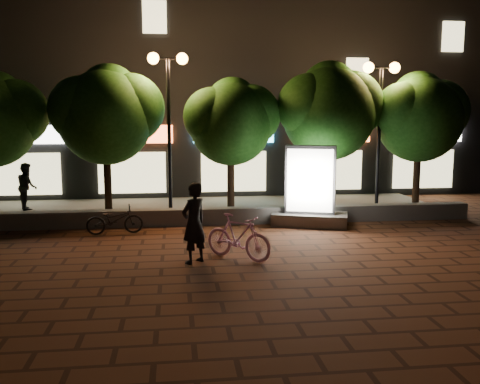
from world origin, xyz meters
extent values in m
plane|color=#4E2918|center=(0.00, 0.00, 0.00)|extent=(80.00, 80.00, 0.00)
cube|color=#63605C|center=(0.00, 4.00, 0.25)|extent=(16.00, 0.45, 0.50)
cube|color=#63605C|center=(0.00, 6.50, 0.04)|extent=(16.00, 5.00, 0.08)
cube|color=black|center=(0.00, 13.00, 5.00)|extent=(28.00, 8.00, 10.00)
cube|color=white|center=(-7.00, 8.94, 2.60)|extent=(3.20, 0.12, 0.70)
cube|color=beige|center=(-7.00, 8.94, 1.10)|extent=(2.60, 0.10, 1.60)
cube|color=#FF632B|center=(-3.00, 8.94, 2.60)|extent=(3.20, 0.12, 0.70)
cube|color=beige|center=(-3.00, 8.94, 1.10)|extent=(2.60, 0.10, 1.60)
cube|color=#50D6FF|center=(1.00, 8.94, 2.60)|extent=(3.20, 0.12, 0.70)
cube|color=beige|center=(1.00, 8.94, 1.10)|extent=(2.60, 0.10, 1.60)
cube|color=orange|center=(5.00, 8.94, 2.60)|extent=(3.20, 0.12, 0.70)
cube|color=beige|center=(5.00, 8.94, 1.10)|extent=(2.60, 0.10, 1.60)
cube|color=white|center=(9.00, 8.94, 2.60)|extent=(3.20, 0.12, 0.70)
cube|color=beige|center=(9.00, 8.94, 1.10)|extent=(2.60, 0.10, 1.60)
cube|color=beige|center=(-2.00, 8.94, 7.00)|extent=(0.90, 0.10, 1.20)
cube|color=beige|center=(6.00, 8.94, 5.00)|extent=(0.90, 0.10, 1.20)
cube|color=beige|center=(10.00, 8.94, 6.50)|extent=(0.90, 0.10, 1.20)
sphere|color=#245A1A|center=(-6.30, 5.60, 3.40)|extent=(2.10, 2.10, 2.10)
cylinder|color=black|center=(-3.50, 5.40, 1.25)|extent=(0.24, 0.24, 2.34)
sphere|color=#245A1A|center=(-3.50, 5.40, 3.25)|extent=(3.00, 3.00, 3.00)
sphere|color=#245A1A|center=(-2.75, 5.60, 3.54)|extent=(2.25, 2.25, 2.25)
sphere|color=#245A1A|center=(-4.17, 5.25, 3.50)|extent=(2.10, 2.10, 2.10)
sphere|color=#245A1A|center=(-3.40, 5.75, 4.00)|extent=(1.95, 1.95, 1.95)
cylinder|color=black|center=(0.50, 5.40, 1.18)|extent=(0.24, 0.24, 2.21)
sphere|color=#245A1A|center=(0.50, 5.40, 3.03)|extent=(2.70, 2.70, 2.70)
sphere|color=#245A1A|center=(1.17, 5.60, 3.33)|extent=(2.03, 2.03, 2.02)
sphere|color=#245A1A|center=(-0.11, 5.25, 3.28)|extent=(1.89, 1.89, 1.89)
sphere|color=#245A1A|center=(0.60, 5.75, 3.70)|extent=(1.76, 1.76, 1.76)
cylinder|color=black|center=(3.80, 5.40, 1.30)|extent=(0.24, 0.24, 2.43)
sphere|color=#245A1A|center=(3.80, 5.40, 3.36)|extent=(3.10, 3.10, 3.10)
sphere|color=#245A1A|center=(4.58, 5.60, 3.66)|extent=(2.33, 2.33, 2.33)
sphere|color=#245A1A|center=(3.10, 5.25, 3.61)|extent=(2.17, 2.17, 2.17)
sphere|color=#245A1A|center=(3.90, 5.75, 4.14)|extent=(2.01, 2.02, 2.02)
cylinder|color=black|center=(7.00, 5.40, 1.23)|extent=(0.24, 0.24, 2.29)
sphere|color=#245A1A|center=(7.00, 5.40, 3.17)|extent=(2.90, 2.90, 2.90)
sphere|color=#245A1A|center=(7.72, 5.60, 3.47)|extent=(2.18, 2.17, 2.17)
sphere|color=#245A1A|center=(6.35, 5.25, 3.42)|extent=(2.03, 2.03, 2.03)
sphere|color=#245A1A|center=(7.10, 5.75, 3.90)|extent=(1.89, 1.88, 1.88)
cylinder|color=black|center=(-1.50, 5.20, 2.58)|extent=(0.12, 0.12, 5.00)
cylinder|color=black|center=(-1.50, 5.20, 5.08)|extent=(0.90, 0.08, 0.08)
sphere|color=#FFA23F|center=(-1.95, 5.20, 5.08)|extent=(0.36, 0.36, 0.36)
sphere|color=#FFA23F|center=(-1.05, 5.20, 5.08)|extent=(0.36, 0.36, 0.36)
cylinder|color=black|center=(5.50, 5.20, 2.48)|extent=(0.12, 0.12, 4.80)
cylinder|color=black|center=(5.50, 5.20, 4.88)|extent=(0.90, 0.08, 0.08)
sphere|color=#FFA23F|center=(5.05, 5.20, 4.88)|extent=(0.36, 0.36, 0.36)
sphere|color=#FFA23F|center=(5.95, 5.20, 4.88)|extent=(0.36, 0.36, 0.36)
cube|color=#63605C|center=(2.71, 3.50, 0.19)|extent=(2.48, 1.80, 0.37)
cube|color=#4C4C51|center=(2.71, 3.50, 1.40)|extent=(1.58, 0.98, 2.05)
cube|color=white|center=(2.62, 3.25, 1.40)|extent=(1.29, 0.49, 1.86)
cube|color=white|center=(2.80, 3.75, 1.40)|extent=(1.29, 0.49, 1.86)
imported|color=#F29FD8|center=(0.08, -0.01, 0.53)|extent=(1.64, 1.53, 1.05)
imported|color=black|center=(-0.94, -0.20, 0.92)|extent=(0.79, 0.77, 1.83)
imported|color=black|center=(-3.04, 3.00, 0.41)|extent=(1.62, 0.74, 0.82)
imported|color=black|center=(-6.43, 6.94, 0.89)|extent=(0.88, 0.97, 1.63)
camera|label=1|loc=(-1.34, -11.68, 3.28)|focal=39.00mm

